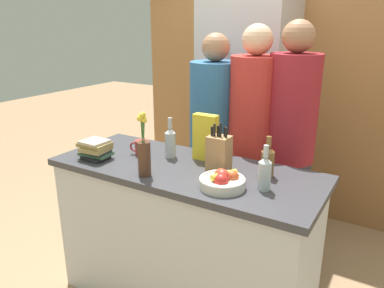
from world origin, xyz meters
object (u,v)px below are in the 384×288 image
Objects in this scene: bottle_oil at (170,142)px; person_at_sink at (214,136)px; fruit_bowl at (223,181)px; coffee_mug at (141,148)px; person_in_red_tee at (290,138)px; refrigerator at (246,113)px; person_in_blue at (252,137)px; bottle_vinegar at (265,172)px; bottle_wine at (268,161)px; cereal_box at (205,137)px; book_stack at (95,149)px; flower_vase at (144,152)px; knife_block at (219,153)px.

bottle_oil is 0.15× the size of person_at_sink.
fruit_bowl is 0.94× the size of bottle_oil.
coffee_mug is 0.07× the size of person_in_red_tee.
refrigerator is 1.12× the size of person_in_blue.
refrigerator is 1.19m from bottle_oil.
bottle_wine is (-0.05, 0.18, -0.00)m from bottle_vinegar.
bottle_wine is 0.54m from person_in_red_tee.
bottle_vinegar is 0.14× the size of person_at_sink.
person_in_red_tee is at bearing 96.94° from bottle_vinegar.
cereal_box is 0.69m from book_stack.
bottle_oil is 0.70m from bottle_vinegar.
flower_vase is 1.26× the size of cereal_box.
flower_vase is at bearing -113.09° from cereal_box.
fruit_bowl reaches higher than coffee_mug.
bottle_wine is (0.63, 0.02, -0.01)m from bottle_oil.
knife_block is 1.40× the size of book_stack.
book_stack is 0.89m from person_at_sink.
person_at_sink is at bearing 161.56° from person_in_blue.
refrigerator is 0.86m from person_in_red_tee.
fruit_bowl is 0.22m from bottle_vinegar.
flower_vase is at bearing -73.53° from person_at_sink.
knife_block is 0.65m from person_at_sink.
person_in_blue reaches higher than bottle_oil.
cereal_box reaches higher than book_stack.
person_in_blue reaches higher than bottle_vinegar.
refrigerator is at bearing 108.71° from fruit_bowl.
coffee_mug is 0.87m from bottle_vinegar.
knife_block is 1.23× the size of bottle_wine.
refrigerator reaches higher than person_in_blue.
flower_vase reaches higher than book_stack.
book_stack is at bearing -173.97° from bottle_vinegar.
bottle_wine reaches higher than fruit_bowl.
person_in_red_tee is at bearing 69.08° from knife_block.
flower_vase is at bearing -96.18° from person_in_red_tee.
person_at_sink is at bearing 90.20° from flower_vase.
refrigerator is 7.62× the size of bottle_oil.
cereal_box is 0.17× the size of person_in_blue.
fruit_bowl is 0.44m from cereal_box.
knife_block is at bearing -106.96° from person_in_blue.
cereal_box reaches higher than bottle_vinegar.
fruit_bowl is 0.70m from coffee_mug.
bottle_vinegar is 0.13× the size of person_in_red_tee.
bottle_vinegar is at bearing -74.58° from bottle_wine.
fruit_bowl is 0.14× the size of person_in_blue.
fruit_bowl is 1.01× the size of bottle_vinegar.
cereal_box is 0.23m from bottle_oil.
refrigerator reaches higher than bottle_vinegar.
cereal_box is 0.16× the size of person_in_red_tee.
fruit_bowl is at bearing -98.22° from person_in_blue.
flower_vase is at bearing -48.66° from coffee_mug.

